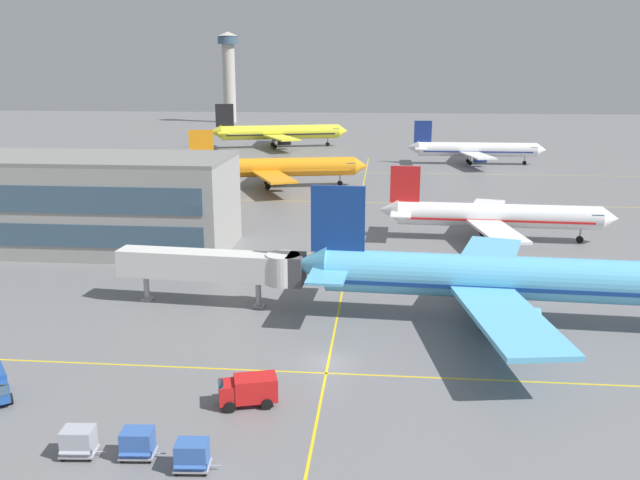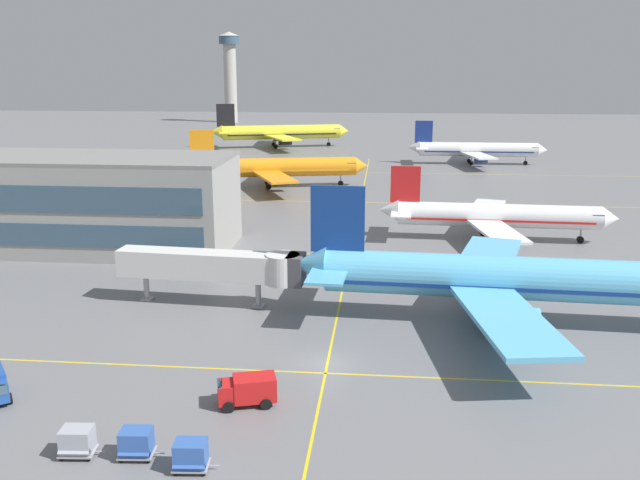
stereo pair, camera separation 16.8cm
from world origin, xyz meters
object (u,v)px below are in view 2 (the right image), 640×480
Objects in this scene: airliner_far_left_stand at (476,150)px; baggage_cart_row_middle at (191,455)px; airliner_third_row at (275,168)px; service_truck_catering at (247,389)px; airliner_second_row at (495,216)px; baggage_cart_row_leftmost at (77,441)px; control_tower at (230,70)px; jet_bridge at (224,266)px; airliner_far_right_stand at (280,132)px; baggage_cart_row_second at (136,443)px; airliner_front_gate at (502,278)px.

baggage_cart_row_middle is at bearing -103.85° from airliner_far_left_stand.
airliner_third_row reaches higher than service_truck_catering.
service_truck_catering is (-24.50, -49.70, -2.25)m from airliner_second_row.
baggage_cart_row_leftmost is 0.08× the size of control_tower.
service_truck_catering is (-31.19, -125.09, -2.38)m from airliner_far_left_stand.
service_truck_catering is 1.59× the size of baggage_cart_row_leftmost.
airliner_far_left_stand reaches higher than jet_bridge.
jet_bridge is 229.50m from control_tower.
baggage_cart_row_leftmost is at bearing -85.54° from airliner_far_right_stand.
jet_bridge is (5.94, -68.02, 0.15)m from airliner_third_row.
baggage_cart_row_second is at bearing -117.66° from airliner_second_row.
baggage_cart_row_second is (6.95, -95.70, -2.90)m from airliner_third_row.
service_truck_catering is 9.12m from baggage_cart_row_second.
baggage_cart_row_second is 0.08× the size of control_tower.
baggage_cart_row_second is at bearing 2.59° from baggage_cart_row_leftmost.
control_tower is at bearing 101.47° from baggage_cart_row_second.
control_tower reaches higher than baggage_cart_row_second.
airliner_third_row reaches higher than jet_bridge.
airliner_far_left_stand is at bearing 70.26° from jet_bridge.
airliner_second_row is 66.40m from baggage_cart_row_leftmost.
airliner_far_right_stand reaches higher than airliner_third_row.
baggage_cart_row_second is 1.00× the size of baggage_cart_row_middle.
airliner_front_gate is at bearing -71.18° from control_tower.
baggage_cart_row_middle is at bearing -77.76° from control_tower.
baggage_cart_row_middle is (7.40, -0.82, 0.00)m from baggage_cart_row_leftmost.
airliner_far_left_stand is at bearing 76.15° from baggage_cart_row_middle.
baggage_cart_row_leftmost is 28.14m from jet_bridge.
airliner_far_right_stand is 164.95m from baggage_cart_row_middle.
baggage_cart_row_middle is at bearing -114.30° from airliner_second_row.
baggage_cart_row_middle is (-32.89, -133.42, -2.56)m from airliner_far_left_stand.
airliner_second_row is at bearing 63.76° from service_truck_catering.
baggage_cart_row_second is (-36.59, -132.44, -2.56)m from airliner_far_left_stand.
airliner_third_row is 13.03× the size of baggage_cart_row_leftmost.
jet_bridge is 0.52× the size of control_tower.
service_truck_catering is at bearing -72.49° from jet_bridge.
jet_bridge reaches higher than baggage_cart_row_leftmost.
control_tower is at bearing 111.36° from airliner_far_right_stand.
baggage_cart_row_leftmost is at bearing -177.41° from baggage_cart_row_second.
baggage_cart_row_leftmost is 256.39m from control_tower.
baggage_cart_row_second is 3.83m from baggage_cart_row_middle.
baggage_cart_row_leftmost is (-29.57, -25.75, -3.30)m from airliner_front_gate.
airliner_front_gate reaches higher than baggage_cart_row_middle.
airliner_front_gate reaches higher than airliner_third_row.
baggage_cart_row_second is 27.86m from jet_bridge.
airliner_far_right_stand reaches higher than airliner_front_gate.
service_truck_catering is at bearing 78.47° from baggage_cart_row_middle.
airliner_third_row is 56.97m from airliner_far_left_stand.
service_truck_catering is at bearing 39.56° from baggage_cart_row_leftmost.
control_tower reaches higher than airliner_far_right_stand.
airliner_second_row is 64.45m from baggage_cart_row_second.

